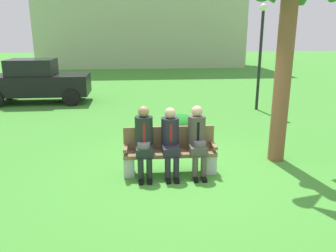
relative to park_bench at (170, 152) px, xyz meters
name	(u,v)px	position (x,y,z in m)	size (l,w,h in m)	color
ground_plane	(189,171)	(0.38, -0.03, -0.42)	(80.00, 80.00, 0.00)	#408D30
park_bench	(170,152)	(0.00, 0.00, 0.00)	(1.80, 0.44, 0.90)	brown
seated_man_left	(144,138)	(-0.50, -0.12, 0.33)	(0.34, 0.72, 1.35)	#1E2823
seated_man_middle	(170,138)	(0.00, -0.12, 0.32)	(0.34, 0.72, 1.32)	#23232D
seated_man_right	(197,137)	(0.52, -0.13, 0.33)	(0.34, 0.72, 1.34)	#4C473D
palm_tree_tall	(289,12)	(2.37, 0.45, 2.66)	(1.76, 1.73, 4.60)	brown
shrub_near_bench	(181,125)	(0.52, 2.30, -0.11)	(0.97, 0.89, 0.61)	#1D7E23
parked_car_near	(36,81)	(-4.47, 7.22, 0.42)	(3.92, 1.74, 1.68)	black
street_lamp	(261,47)	(3.63, 5.26, 1.78)	(0.24, 0.24, 3.58)	black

